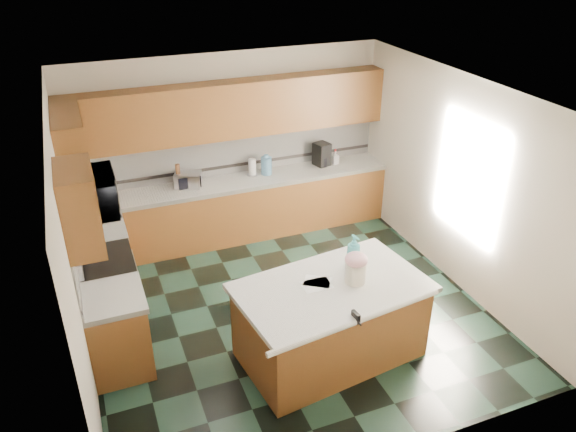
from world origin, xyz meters
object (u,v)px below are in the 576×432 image
island_top (332,288)px  knife_block (103,192)px  coffee_maker (322,154)px  island_base (330,323)px  toaster_oven (188,180)px  treat_jar (355,272)px  soap_bottle_island (353,252)px

island_top → knife_block: knife_block is taller
island_top → coffee_maker: (1.24, 2.98, 0.21)m
island_top → knife_block: (-2.01, 2.95, 0.15)m
island_base → toaster_oven: 3.12m
island_base → knife_block: (-2.01, 2.95, 0.61)m
knife_block → coffee_maker: 3.24m
island_top → toaster_oven: size_ratio=5.48×
island_top → treat_jar: size_ratio=8.47×
coffee_maker → toaster_oven: bearing=165.6°
island_base → toaster_oven: size_ratio=5.20×
soap_bottle_island → knife_block: size_ratio=1.73×
toaster_oven → knife_block: bearing=-157.0°
island_top → soap_bottle_island: size_ratio=4.77×
island_base → knife_block: knife_block is taller
island_base → knife_block: bearing=116.7°
island_base → toaster_oven: toaster_oven is taller
island_base → toaster_oven: bearing=98.5°
soap_bottle_island → treat_jar: bearing=-120.6°
knife_block → island_top: bearing=-36.6°
soap_bottle_island → toaster_oven: (-1.19, 2.74, -0.10)m
soap_bottle_island → coffee_maker: (0.89, 2.77, -0.03)m
knife_block → soap_bottle_island: bearing=-30.3°
island_top → toaster_oven: bearing=98.5°
treat_jar → coffee_maker: coffee_maker is taller
treat_jar → toaster_oven: size_ratio=0.65×
knife_block → toaster_oven: size_ratio=0.66×
island_base → coffee_maker: 3.29m
knife_block → toaster_oven: (1.16, 0.00, -0.02)m
treat_jar → island_top: bearing=177.4°
island_top → soap_bottle_island: (0.34, 0.21, 0.24)m
treat_jar → coffee_maker: size_ratio=0.66×
island_base → treat_jar: 0.66m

